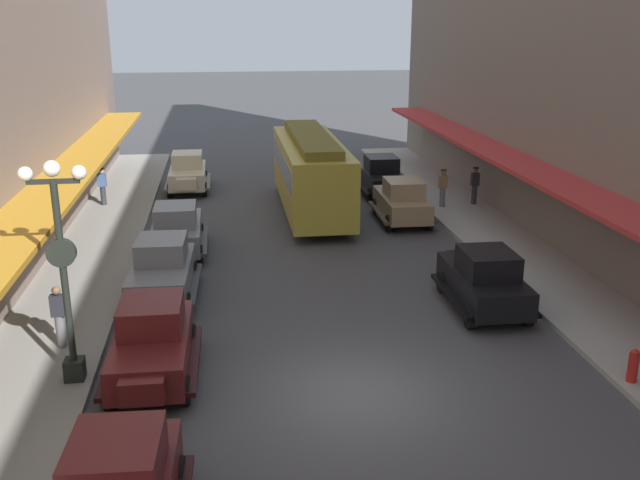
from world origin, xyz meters
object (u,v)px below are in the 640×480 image
Objects in this scene: parked_car_0 at (402,200)px; streetcar at (311,170)px; parked_car_3 at (177,228)px; parked_car_4 at (484,278)px; pedestrian_3 at (102,186)px; pedestrian_1 at (59,316)px; fire_hydrant at (633,365)px; lamp_post_with_clock at (63,264)px; parked_car_2 at (152,340)px; pedestrian_0 at (443,187)px; parked_car_6 at (382,176)px; parked_car_1 at (162,269)px; pedestrian_2 at (475,185)px; parked_car_7 at (188,171)px.

streetcar is at bearing 150.79° from parked_car_0.
parked_car_0 is at bearing 17.58° from parked_car_3.
parked_car_4 is 2.57× the size of pedestrian_3.
pedestrian_1 is (-8.02, -12.55, -0.91)m from streetcar.
pedestrian_3 is (-14.49, 18.33, 0.45)m from fire_hydrant.
parked_car_3 is 0.83× the size of lamp_post_with_clock.
parked_car_2 is 2.57× the size of pedestrian_0.
parked_car_6 is at bearing 39.38° from parked_car_3.
pedestrian_3 is (-1.08, 14.62, 0.02)m from pedestrian_1.
fire_hydrant is (11.10, -7.07, -0.38)m from parked_car_1.
parked_car_2 is 1.00× the size of parked_car_4.
parked_car_6 is 5.21× the size of fire_hydrant.
streetcar is (-3.77, -2.77, 0.96)m from parked_car_6.
pedestrian_0 is at bearing 41.47° from pedestrian_1.
lamp_post_with_clock is at bearing -133.19° from pedestrian_0.
fire_hydrant is at bearing -82.67° from parked_car_0.
lamp_post_with_clock is (-1.65, -5.17, 2.04)m from parked_car_1.
lamp_post_with_clock is 20.61m from pedestrian_2.
parked_car_1 is at bearing 55.53° from pedestrian_1.
streetcar is 1.86× the size of lamp_post_with_clock.
streetcar reaches higher than parked_car_7.
parked_car_4 is (0.08, -9.33, 0.00)m from parked_car_0.
pedestrian_2 is (12.84, -5.10, 0.07)m from parked_car_7.
lamp_post_with_clock is at bearing -174.28° from parked_car_2.
parked_car_1 reaches higher than pedestrian_2.
lamp_post_with_clock is (-10.99, -3.06, 2.04)m from parked_car_4.
parked_car_2 is at bearing -77.80° from pedestrian_3.
parked_car_1 is at bearing -142.43° from pedestrian_0.
lamp_post_with_clock reaches higher than parked_car_6.
parked_car_4 is at bearing -89.52° from parked_car_0.
parked_car_4 is 18.70m from parked_car_7.
pedestrian_2 is 1.00× the size of pedestrian_3.
parked_car_4 is 2.57× the size of pedestrian_2.
parked_car_2 is 2.71m from lamp_post_with_clock.
parked_car_6 is at bearing 3.11° from pedestrian_3.
pedestrian_2 is at bearing 71.59° from parked_car_4.
parked_car_0 reaches higher than pedestrian_3.
parked_car_4 is at bearing -108.41° from pedestrian_2.
lamp_post_with_clock reaches higher than parked_car_0.
pedestrian_2 is at bearing 26.46° from parked_car_0.
lamp_post_with_clock reaches higher than fire_hydrant.
parked_car_2 is at bearing -33.96° from pedestrian_1.
parked_car_2 reaches higher than pedestrian_1.
pedestrian_2 is (15.38, 12.47, 0.02)m from pedestrian_1.
parked_car_4 is 1.01× the size of parked_car_7.
parked_car_4 is 2.61× the size of pedestrian_1.
pedestrian_2 is (12.87, 4.77, 0.07)m from parked_car_3.
lamp_post_with_clock is at bearing -95.56° from parked_car_7.
pedestrian_1 is (-13.83, -12.22, -0.02)m from pedestrian_0.
pedestrian_1 is (-11.65, -1.24, 0.05)m from parked_car_4.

